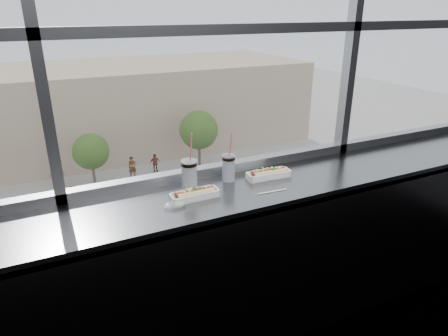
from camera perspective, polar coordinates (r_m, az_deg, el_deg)
name	(u,v)px	position (r m, az deg, el deg)	size (l,w,h in m)	color
wall_back_lower	(222,243)	(2.91, -0.31, -10.67)	(6.00, 6.00, 0.00)	black
counter	(241,192)	(2.44, 2.43, -3.49)	(6.00, 0.55, 0.06)	slate
counter_fascia	(259,286)	(2.53, 5.06, -16.48)	(6.00, 0.04, 1.04)	slate
hotdog_tray_left	(195,194)	(2.29, -4.21, -3.71)	(0.28, 0.10, 0.07)	white
hotdog_tray_right	(269,173)	(2.57, 6.41, -0.77)	(0.29, 0.11, 0.07)	white
soda_cup_left	(189,174)	(2.36, -4.96, -0.85)	(0.10, 0.10, 0.36)	white
soda_cup_right	(229,167)	(2.49, 0.65, 0.20)	(0.09, 0.09, 0.32)	white
loose_straw	(272,192)	(2.38, 6.89, -3.37)	(0.01, 0.01, 0.19)	white
wrapper	(175,205)	(2.21, -7.08, -5.20)	(0.11, 0.08, 0.03)	silver
plaza_ground	(52,137)	(47.57, -23.40, 4.08)	(120.00, 120.00, 0.00)	#A8A098
street_asphalt	(79,243)	(25.80, -19.96, -10.03)	(80.00, 10.00, 0.06)	black
far_sidewalk	(66,192)	(32.95, -21.65, -3.15)	(80.00, 6.00, 0.04)	#A8A098
far_building	(49,112)	(41.25, -23.73, 7.31)	(50.00, 14.00, 8.00)	tan
car_near_e	(311,208)	(26.46, 12.35, -5.54)	(6.49, 2.70, 2.16)	#353FA5
car_near_c	(95,262)	(21.88, -17.99, -12.71)	(6.05, 2.52, 2.02)	#5C250D
car_far_c	(226,171)	(31.51, 0.27, -0.38)	(6.59, 2.75, 2.20)	silver
car_far_b	(113,191)	(29.08, -15.53, -3.22)	(6.57, 2.74, 2.19)	#5F2400
car_near_d	(225,229)	(23.51, 0.10, -8.73)	(6.43, 2.68, 2.14)	white
pedestrian_d	(155,161)	(34.43, -9.85, 0.96)	(0.84, 0.63, 1.90)	#66605B
pedestrian_c	(132,165)	(33.60, -12.98, 0.41)	(0.95, 0.72, 2.15)	#66605B
pedestrian_b	(57,174)	(33.49, -22.75, -0.75)	(1.02, 0.76, 2.29)	#66605B
tree_center	(91,152)	(32.05, -18.49, 2.22)	(2.76, 2.76, 4.32)	#47382B
tree_right	(199,130)	(33.95, -3.62, 5.42)	(3.30, 3.30, 5.15)	#47382B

